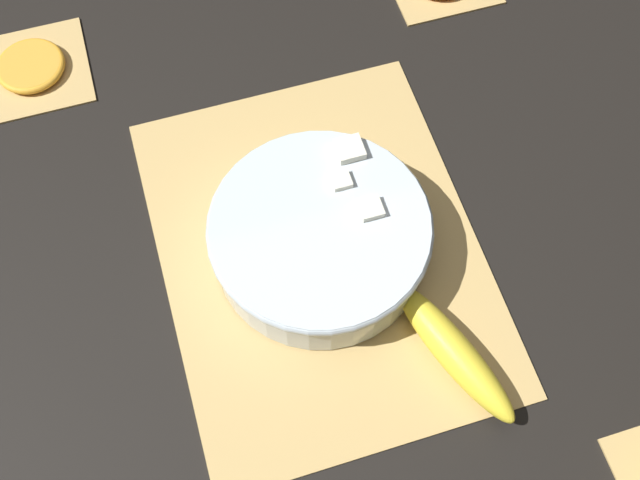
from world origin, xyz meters
name	(u,v)px	position (x,y,z in m)	size (l,w,h in m)	color
ground_plane	(320,252)	(0.00, 0.00, 0.00)	(6.00, 6.00, 0.00)	black
bamboo_mat_center	(320,251)	(0.00, 0.00, 0.00)	(0.46, 0.35, 0.01)	tan
coaster_mat_near_left	(33,70)	(-0.35, -0.28, 0.00)	(0.14, 0.14, 0.01)	tan
fruit_salad_bowl	(320,235)	(0.00, 0.00, 0.04)	(0.24, 0.24, 0.07)	silver
whole_banana	(453,350)	(0.16, 0.09, 0.03)	(0.18, 0.10, 0.04)	yellow
orange_slice_whole	(30,66)	(-0.35, -0.28, 0.01)	(0.09, 0.09, 0.01)	#F9A338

